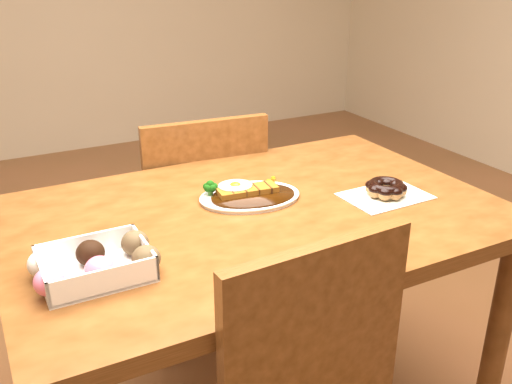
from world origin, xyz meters
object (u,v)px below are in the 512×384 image
katsu_curry_plate (248,194)px  donut_box (95,263)px  chair_far (198,221)px  pon_de_ring (386,189)px  table (255,246)px

katsu_curry_plate → donut_box: bearing=-155.5°
chair_far → pon_de_ring: (0.28, -0.62, 0.29)m
donut_box → chair_far: bearing=54.2°
donut_box → pon_de_ring: size_ratio=1.09×
table → chair_far: chair_far is taller
donut_box → katsu_curry_plate: bearing=24.5°
katsu_curry_plate → pon_de_ring: bearing=-25.2°
katsu_curry_plate → pon_de_ring: size_ratio=1.28×
table → katsu_curry_plate: (0.02, 0.07, 0.11)m
donut_box → table: bearing=16.8°
chair_far → katsu_curry_plate: bearing=90.3°
katsu_curry_plate → chair_far: bearing=85.0°
chair_far → pon_de_ring: bearing=120.0°
katsu_curry_plate → table: bearing=-103.1°
chair_far → pon_de_ring: chair_far is taller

